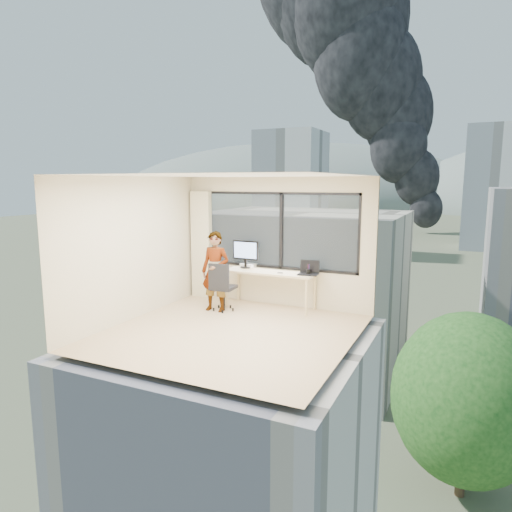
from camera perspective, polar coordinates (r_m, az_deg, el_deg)
The scene contains 25 objects.
floor at distance 7.81m, azimuth -3.16°, elevation -9.43°, with size 4.00×4.00×0.01m, color tan.
ceiling at distance 7.40m, azimuth -3.34°, elevation 10.01°, with size 4.00×4.00×0.01m, color white.
wall_front at distance 5.85m, azimuth -12.61°, elevation -2.82°, with size 4.00×0.01×2.60m, color beige.
wall_left at distance 8.62m, azimuth -15.03°, elevation 0.93°, with size 0.01×4.00×2.60m, color beige.
wall_right at distance 6.79m, azimuth 11.77°, elevation -1.13°, with size 0.01×4.00×2.60m, color beige.
window_wall at distance 9.24m, azimuth 2.92°, elevation 3.18°, with size 3.30×0.16×1.55m, color black, non-canonical shape.
curtain at distance 9.98m, azimuth -6.81°, elevation 1.41°, with size 0.45×0.14×2.30m, color #F5E7BF.
desk at distance 9.15m, azimuth 1.76°, elevation -4.20°, with size 1.80×0.60×0.75m, color #D0BE8B.
chair at distance 8.96m, azimuth -4.09°, elevation -3.75°, with size 0.50×0.50×0.98m, color black, non-canonical shape.
person at distance 8.90m, azimuth -5.09°, elevation -1.93°, with size 0.57×0.37×1.56m, color #2D2D33.
monitor at distance 9.37m, azimuth -1.31°, elevation 0.25°, with size 0.57×0.12×0.57m, color black, non-canonical shape.
game_console at distance 9.51m, azimuth -0.93°, elevation -1.15°, with size 0.28×0.24×0.07m, color white.
laptop at distance 8.74m, azimuth 6.53°, elevation -1.56°, with size 0.37×0.40×0.24m, color black, non-canonical shape.
cellphone at distance 8.88m, azimuth 3.03°, elevation -2.10°, with size 0.10×0.05×0.01m, color black.
pen_cup at distance 8.77m, azimuth 6.56°, elevation -1.98°, with size 0.08×0.08×0.11m, color black.
handbag at distance 8.95m, azimuth 7.00°, elevation -1.38°, with size 0.28×0.14×0.22m, color #0C4A46.
exterior_ground at distance 127.63m, azimuth 23.35°, elevation 1.05°, with size 400.00×400.00×0.04m, color #515B3D.
near_bldg_a at distance 39.75m, azimuth 6.06°, elevation -4.64°, with size 16.00×12.00×14.00m, color beige.
far_tower_a at distance 108.60m, azimuth 4.41°, elevation 7.89°, with size 14.00×14.00×28.00m, color silver.
far_tower_b at distance 126.59m, azimuth 27.43°, elevation 7.53°, with size 13.00×13.00×30.00m, color silver.
far_tower_d at distance 169.00m, azimuth 3.09°, elevation 7.36°, with size 16.00×14.00×22.00m, color silver.
hill_a at distance 349.48m, azimuth 4.45°, elevation 6.50°, with size 288.00×216.00×90.00m, color slate.
tree_a at distance 36.74m, azimuth -8.86°, elevation -10.77°, with size 7.00×7.00×8.00m, color #184517, non-canonical shape.
tree_b at distance 27.29m, azimuth 24.66°, elevation -17.74°, with size 7.60×7.60×9.00m, color #184517, non-canonical shape.
smoke_plume_a at distance 161.28m, azimuth 21.24°, elevation 21.72°, with size 40.00×24.00×90.00m, color black, non-canonical shape.
Camera 1 is at (3.53, -6.51, 2.50)m, focal length 32.05 mm.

